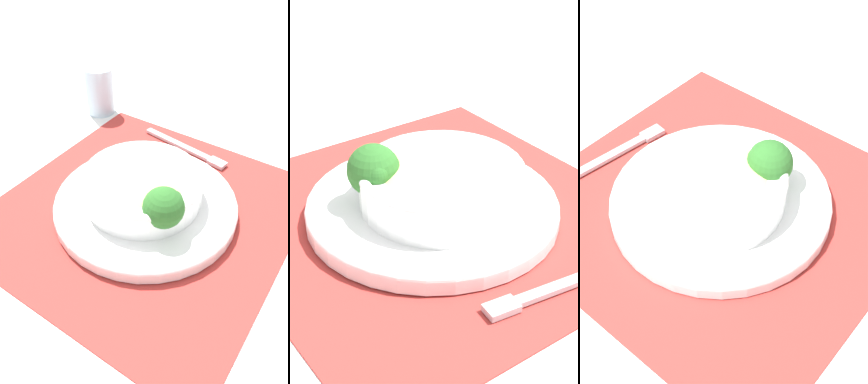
{
  "view_description": "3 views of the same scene",
  "coord_description": "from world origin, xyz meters",
  "views": [
    {
      "loc": [
        0.38,
        0.19,
        0.42
      ],
      "look_at": [
        -0.0,
        -0.0,
        0.04
      ],
      "focal_mm": 35.0,
      "sensor_mm": 36.0,
      "label": 1
    },
    {
      "loc": [
        -0.45,
        0.41,
        0.4
      ],
      "look_at": [
        -0.0,
        -0.0,
        0.03
      ],
      "focal_mm": 60.0,
      "sensor_mm": 36.0,
      "label": 2
    },
    {
      "loc": [
        0.26,
        -0.39,
        0.52
      ],
      "look_at": [
        0.01,
        -0.0,
        0.04
      ],
      "focal_mm": 50.0,
      "sensor_mm": 36.0,
      "label": 3
    }
  ],
  "objects": [
    {
      "name": "broccoli_floret",
      "position": [
        0.04,
        0.05,
        0.06
      ],
      "size": [
        0.06,
        0.06,
        0.07
      ],
      "color": "#84AD5B",
      "rests_on": "plate"
    },
    {
      "name": "water_glass",
      "position": [
        -0.24,
        -0.23,
        0.05
      ],
      "size": [
        0.06,
        0.06,
        0.1
      ],
      "color": "silver",
      "rests_on": "ground_plane"
    },
    {
      "name": "carrot_slice_far",
      "position": [
        -0.05,
        0.03,
        0.02
      ],
      "size": [
        0.05,
        0.05,
        0.01
      ],
      "color": "orange",
      "rests_on": "plate"
    },
    {
      "name": "carrot_slice_extra",
      "position": [
        -0.05,
        0.01,
        0.02
      ],
      "size": [
        0.05,
        0.05,
        0.01
      ],
      "color": "orange",
      "rests_on": "plate"
    },
    {
      "name": "bowl",
      "position": [
        -0.01,
        -0.01,
        0.05
      ],
      "size": [
        0.19,
        0.19,
        0.05
      ],
      "color": "white",
      "rests_on": "plate"
    },
    {
      "name": "placemat",
      "position": [
        0.0,
        0.0,
        0.0
      ],
      "size": [
        0.5,
        0.48,
        0.0
      ],
      "color": "#B2332D",
      "rests_on": "ground_plane"
    },
    {
      "name": "carrot_slice_near",
      "position": [
        -0.02,
        0.05,
        0.02
      ],
      "size": [
        0.05,
        0.05,
        0.01
      ],
      "color": "orange",
      "rests_on": "plate"
    },
    {
      "name": "ground_plane",
      "position": [
        0.0,
        0.0,
        0.0
      ],
      "size": [
        4.0,
        4.0,
        0.0
      ],
      "primitive_type": "plane",
      "color": "white"
    },
    {
      "name": "plate",
      "position": [
        0.0,
        0.0,
        0.02
      ],
      "size": [
        0.28,
        0.28,
        0.02
      ],
      "color": "white",
      "rests_on": "placemat"
    },
    {
      "name": "carrot_slice_middle",
      "position": [
        -0.03,
        0.04,
        0.02
      ],
      "size": [
        0.05,
        0.05,
        0.01
      ],
      "color": "orange",
      "rests_on": "plate"
    },
    {
      "name": "fork",
      "position": [
        -0.18,
        0.01,
        0.01
      ],
      "size": [
        0.06,
        0.18,
        0.01
      ],
      "rotation": [
        0.0,
        0.0,
        -0.26
      ],
      "color": "#B7B7BC",
      "rests_on": "placemat"
    }
  ]
}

